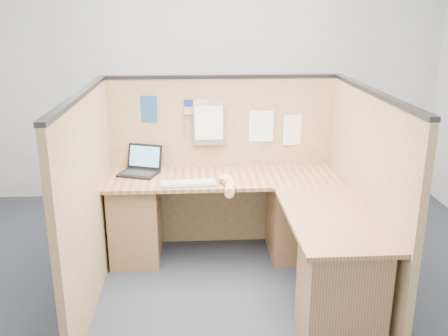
{
  "coord_description": "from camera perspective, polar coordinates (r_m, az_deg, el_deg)",
  "views": [
    {
      "loc": [
        -0.24,
        -3.25,
        2.06
      ],
      "look_at": [
        -0.01,
        0.5,
        0.86
      ],
      "focal_mm": 40.0,
      "sensor_mm": 36.0,
      "label": 1
    }
  ],
  "objects": [
    {
      "name": "hand_forearm",
      "position": [
        3.84,
        0.55,
        -1.95
      ],
      "size": [
        0.11,
        0.39,
        0.08
      ],
      "color": "tan",
      "rests_on": "l_desk"
    },
    {
      "name": "blue_poster",
      "position": [
        4.31,
        -8.77,
        6.7
      ],
      "size": [
        0.17,
        0.03,
        0.22
      ],
      "primitive_type": "cube",
      "rotation": [
        0.0,
        0.0,
        -0.14
      ],
      "color": "navy",
      "rests_on": "cubicle_partitions"
    },
    {
      "name": "paper_right",
      "position": [
        4.43,
        8.1,
        4.34
      ],
      "size": [
        0.21,
        0.03,
        0.27
      ],
      "primitive_type": "cube",
      "rotation": [
        0.0,
        0.0,
        0.14
      ],
      "color": "white",
      "rests_on": "cubicle_partitions"
    },
    {
      "name": "american_flag",
      "position": [
        4.28,
        -3.54,
        6.81
      ],
      "size": [
        0.2,
        0.01,
        0.35
      ],
      "color": "olive",
      "rests_on": "cubicle_partitions"
    },
    {
      "name": "file_holder",
      "position": [
        4.3,
        -1.74,
        4.99
      ],
      "size": [
        0.27,
        0.05,
        0.35
      ],
      "color": "slate",
      "rests_on": "cubicle_partitions"
    },
    {
      "name": "keyboard",
      "position": [
        3.95,
        -4.12,
        -1.79
      ],
      "size": [
        0.45,
        0.17,
        0.03
      ],
      "rotation": [
        0.0,
        0.0,
        0.05
      ],
      "color": "gray",
      "rests_on": "l_desk"
    },
    {
      "name": "laptop",
      "position": [
        4.3,
        -9.7,
        0.2
      ],
      "size": [
        0.37,
        0.39,
        0.22
      ],
      "rotation": [
        0.0,
        0.0,
        -0.33
      ],
      "color": "black",
      "rests_on": "l_desk"
    },
    {
      "name": "mouse",
      "position": [
        3.98,
        0.25,
        -1.48
      ],
      "size": [
        0.12,
        0.1,
        0.05
      ],
      "primitive_type": "ellipsoid",
      "rotation": [
        0.0,
        0.0,
        -0.28
      ],
      "color": "silver",
      "rests_on": "l_desk"
    },
    {
      "name": "paper_left",
      "position": [
        4.37,
        4.28,
        4.79
      ],
      "size": [
        0.21,
        0.02,
        0.27
      ],
      "primitive_type": "cube",
      "rotation": [
        0.0,
        0.0,
        -0.08
      ],
      "color": "white",
      "rests_on": "cubicle_partitions"
    },
    {
      "name": "wall_front",
      "position": [
        1.22,
        8.85,
        -15.22
      ],
      "size": [
        5.0,
        0.0,
        5.0
      ],
      "primitive_type": "plane",
      "rotation": [
        -1.57,
        0.0,
        0.0
      ],
      "color": "#A9ACAE",
      "rests_on": "floor"
    },
    {
      "name": "floor",
      "position": [
        3.85,
        0.64,
        -14.6
      ],
      "size": [
        5.0,
        5.0,
        0.0
      ],
      "primitive_type": "plane",
      "color": "#1F222C",
      "rests_on": "ground"
    },
    {
      "name": "wall_back",
      "position": [
        5.54,
        -1.03,
        10.87
      ],
      "size": [
        5.0,
        0.0,
        5.0
      ],
      "primitive_type": "plane",
      "rotation": [
        1.57,
        0.0,
        0.0
      ],
      "color": "#A9ACAE",
      "rests_on": "floor"
    },
    {
      "name": "l_desk",
      "position": [
        3.93,
        3.05,
        -7.41
      ],
      "size": [
        1.95,
        1.75,
        0.73
      ],
      "color": "brown",
      "rests_on": "floor"
    },
    {
      "name": "cubicle_partitions",
      "position": [
        3.9,
        0.22,
        -1.62
      ],
      "size": [
        2.06,
        1.83,
        1.53
      ],
      "color": "brown",
      "rests_on": "floor"
    }
  ]
}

